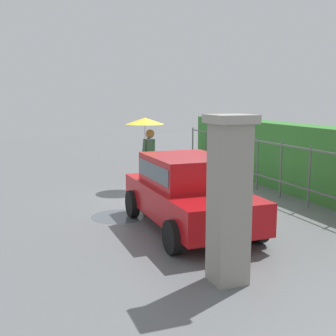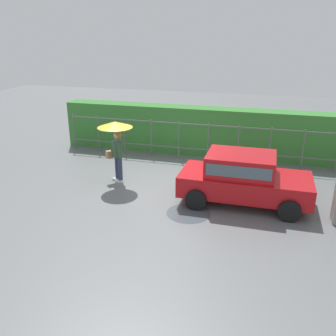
# 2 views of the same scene
# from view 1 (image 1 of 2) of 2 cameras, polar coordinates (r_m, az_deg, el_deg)

# --- Properties ---
(ground_plane) EXTENTS (40.00, 40.00, 0.00)m
(ground_plane) POSITION_cam_1_polar(r_m,az_deg,el_deg) (11.34, 1.23, -4.28)
(ground_plane) COLOR slate
(car) EXTENTS (3.75, 1.87, 1.48)m
(car) POSITION_cam_1_polar(r_m,az_deg,el_deg) (8.85, 2.64, -2.81)
(car) COLOR #B71116
(car) RESTS_ON ground
(pedestrian) EXTENTS (1.12, 1.12, 2.07)m
(pedestrian) POSITION_cam_1_polar(r_m,az_deg,el_deg) (12.71, -2.82, 4.41)
(pedestrian) COLOR #2D3856
(pedestrian) RESTS_ON ground
(gate_pillar) EXTENTS (0.60, 0.60, 2.42)m
(gate_pillar) POSITION_cam_1_polar(r_m,az_deg,el_deg) (6.23, 7.97, -3.96)
(gate_pillar) COLOR gray
(gate_pillar) RESTS_ON ground
(fence_section) EXTENTS (11.52, 0.05, 1.50)m
(fence_section) POSITION_cam_1_polar(r_m,az_deg,el_deg) (11.87, 14.56, 0.09)
(fence_section) COLOR #59605B
(fence_section) RESTS_ON ground
(hedge_row) EXTENTS (12.47, 0.90, 1.90)m
(hedge_row) POSITION_cam_1_polar(r_m,az_deg,el_deg) (12.39, 17.99, 0.90)
(hedge_row) COLOR #387F33
(hedge_row) RESTS_ON ground
(puddle_near) EXTENTS (1.23, 1.23, 0.00)m
(puddle_near) POSITION_cam_1_polar(r_m,az_deg,el_deg) (9.92, -6.47, -6.30)
(puddle_near) COLOR #4C545B
(puddle_near) RESTS_ON ground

